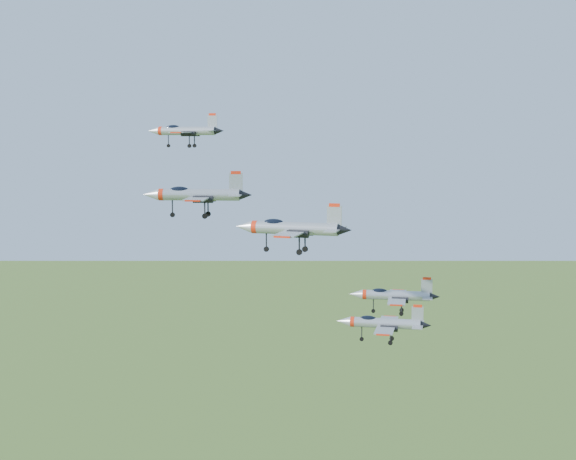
# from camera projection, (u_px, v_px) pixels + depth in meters

# --- Properties ---
(jet_lead) EXTENTS (12.07, 9.95, 3.23)m
(jet_lead) POSITION_uv_depth(u_px,v_px,m) (185.00, 131.00, 119.64)
(jet_lead) COLOR #969BA1
(jet_left_high) EXTENTS (14.07, 11.73, 3.76)m
(jet_left_high) POSITION_uv_depth(u_px,v_px,m) (196.00, 194.00, 101.38)
(jet_left_high) COLOR #969BA1
(jet_right_high) EXTENTS (13.22, 10.96, 3.53)m
(jet_right_high) POSITION_uv_depth(u_px,v_px,m) (291.00, 228.00, 87.22)
(jet_right_high) COLOR #969BA1
(jet_left_low) EXTENTS (12.34, 10.16, 3.30)m
(jet_left_low) POSITION_uv_depth(u_px,v_px,m) (393.00, 295.00, 109.12)
(jet_left_low) COLOR #969BA1
(jet_right_low) EXTENTS (10.75, 8.83, 2.88)m
(jet_right_low) POSITION_uv_depth(u_px,v_px,m) (382.00, 323.00, 90.64)
(jet_right_low) COLOR #969BA1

